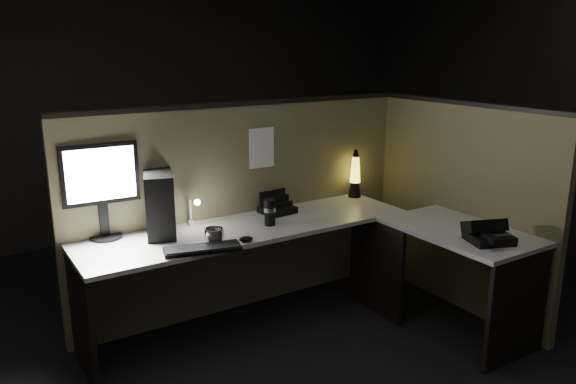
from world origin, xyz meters
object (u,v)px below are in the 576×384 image
pc_tower (159,203)px  desk_phone (487,233)px  monitor (101,182)px  lava_lamp (355,177)px  keyboard (203,249)px

pc_tower → desk_phone: 2.07m
pc_tower → monitor: (-0.33, 0.11, 0.16)m
lava_lamp → pc_tower: bearing=-178.8°
pc_tower → desk_phone: (1.65, -1.23, -0.15)m
pc_tower → desk_phone: pc_tower is taller
pc_tower → lava_lamp: 1.63m
pc_tower → lava_lamp: size_ratio=1.07×
pc_tower → lava_lamp: bearing=19.0°
desk_phone → monitor: bearing=166.2°
keyboard → lava_lamp: (1.53, 0.47, 0.15)m
pc_tower → keyboard: 0.49m
monitor → desk_phone: 2.41m
pc_tower → keyboard: bearing=-59.7°
lava_lamp → monitor: bearing=177.7°
monitor → lava_lamp: size_ratio=1.58×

